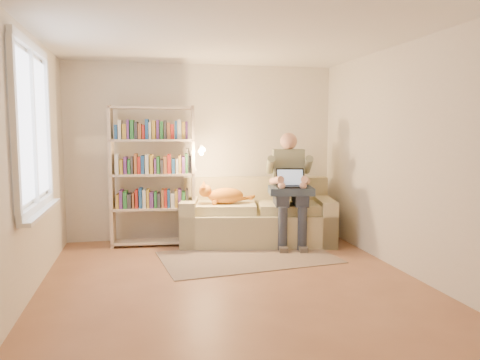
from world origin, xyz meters
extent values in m
plane|color=#925F42|center=(0.00, 0.00, 0.00)|extent=(4.50, 4.50, 0.00)
cube|color=white|center=(0.00, 0.00, 2.60)|extent=(4.00, 4.50, 0.02)
cube|color=silver|center=(-2.00, 0.00, 1.30)|extent=(0.02, 4.50, 2.60)
cube|color=silver|center=(2.00, 0.00, 1.30)|extent=(0.02, 4.50, 2.60)
cube|color=silver|center=(0.00, 2.25, 1.30)|extent=(4.00, 0.02, 2.60)
cube|color=silver|center=(0.00, -2.25, 1.30)|extent=(4.00, 0.02, 2.60)
plane|color=white|center=(-1.97, 0.20, 1.65)|extent=(0.00, 1.50, 1.50)
cube|color=white|center=(-1.96, 0.20, 2.44)|extent=(0.05, 1.50, 0.08)
cube|color=white|center=(-1.96, 0.20, 0.86)|extent=(0.05, 1.50, 0.08)
cube|color=white|center=(-1.96, 0.20, 1.65)|extent=(0.04, 0.05, 1.50)
cube|color=white|center=(-1.92, 0.20, 0.81)|extent=(0.12, 1.52, 0.04)
cube|color=tan|center=(0.70, 1.70, 0.23)|extent=(2.30, 1.36, 0.45)
cube|color=tan|center=(0.77, 2.07, 0.69)|extent=(2.16, 0.62, 0.46)
cube|color=tan|center=(-0.25, 1.88, 0.32)|extent=(0.39, 0.99, 0.65)
cube|color=tan|center=(1.66, 1.52, 0.32)|extent=(0.39, 0.99, 0.65)
cube|color=beige|center=(0.22, 1.74, 0.52)|extent=(1.02, 0.81, 0.13)
cube|color=beige|center=(1.17, 1.56, 0.52)|extent=(1.02, 0.81, 0.13)
cube|color=gray|center=(1.15, 1.65, 1.05)|extent=(0.48, 0.32, 0.61)
sphere|color=tan|center=(1.15, 1.63, 1.47)|extent=(0.24, 0.24, 0.24)
cube|color=#2E3441|center=(0.97, 1.40, 0.68)|extent=(0.27, 0.52, 0.19)
cube|color=#2E3441|center=(1.23, 1.35, 0.68)|extent=(0.27, 0.52, 0.19)
cylinder|color=#2E3441|center=(0.92, 1.16, 0.30)|extent=(0.13, 0.13, 0.61)
cylinder|color=#2E3441|center=(1.18, 1.11, 0.30)|extent=(0.13, 0.13, 0.61)
ellipsoid|color=orange|center=(0.21, 1.71, 0.69)|extent=(0.55, 0.36, 0.23)
sphere|color=orange|center=(-0.08, 1.72, 0.77)|extent=(0.18, 0.18, 0.18)
cylinder|color=orange|center=(0.48, 1.71, 0.65)|extent=(0.25, 0.10, 0.07)
cube|color=#293748|center=(1.14, 1.33, 0.79)|extent=(0.68, 0.59, 0.10)
cube|color=black|center=(1.13, 1.29, 0.85)|extent=(0.43, 0.34, 0.02)
cube|color=black|center=(1.16, 1.42, 0.97)|extent=(0.41, 0.19, 0.24)
plane|color=#8CA5CC|center=(1.16, 1.42, 0.97)|extent=(0.38, 0.21, 0.32)
cube|color=beige|center=(-1.33, 1.89, 0.98)|extent=(0.07, 0.30, 1.96)
cube|color=beige|center=(-0.21, 1.80, 0.98)|extent=(0.07, 0.30, 1.96)
cube|color=beige|center=(-0.77, 1.84, 0.05)|extent=(1.19, 0.39, 0.03)
cube|color=beige|center=(-0.77, 1.84, 0.53)|extent=(1.19, 0.39, 0.03)
cube|color=beige|center=(-0.77, 1.84, 1.01)|extent=(1.19, 0.39, 0.03)
cube|color=beige|center=(-0.77, 1.84, 1.49)|extent=(1.19, 0.39, 0.03)
cube|color=beige|center=(-0.77, 1.84, 1.93)|extent=(1.19, 0.39, 0.03)
cube|color=#267233|center=(-0.77, 1.84, 0.66)|extent=(1.01, 0.32, 0.23)
cube|color=#333338|center=(-0.77, 1.84, 1.14)|extent=(1.01, 0.32, 0.23)
cube|color=#995933|center=(-0.77, 1.84, 1.62)|extent=(1.01, 0.32, 0.23)
cylinder|color=white|center=(-0.29, 1.80, 1.04)|extent=(0.11, 0.11, 0.04)
cone|color=white|center=(-0.13, 1.66, 1.34)|extent=(0.14, 0.17, 0.16)
cube|color=gray|center=(0.38, 0.91, 0.01)|extent=(2.30, 1.53, 0.01)
camera|label=1|loc=(-0.95, -4.77, 1.61)|focal=35.00mm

